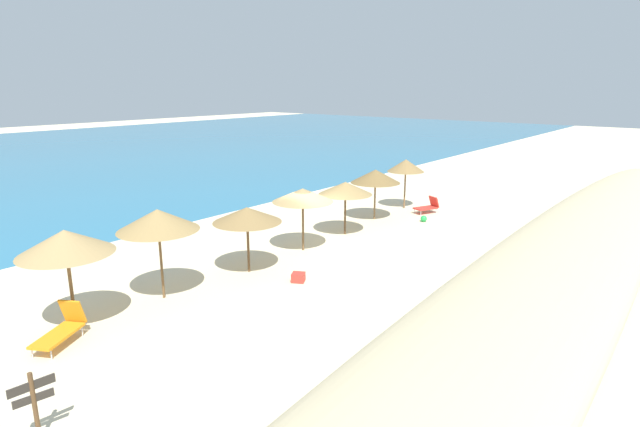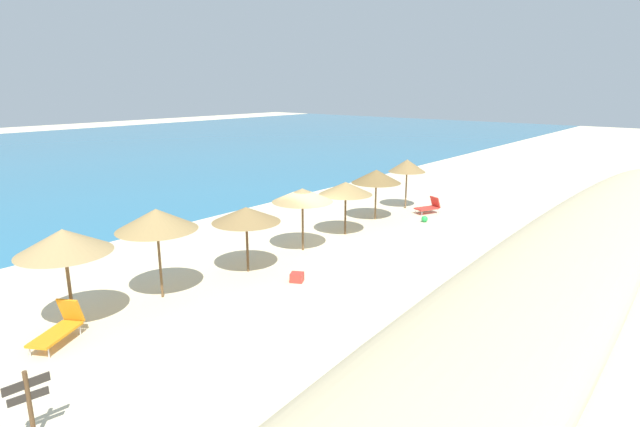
% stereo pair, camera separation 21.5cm
% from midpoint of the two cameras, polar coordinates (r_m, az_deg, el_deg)
% --- Properties ---
extents(ground_plane, '(160.00, 160.00, 0.00)m').
position_cam_midpoint_polar(ground_plane, '(21.58, -0.50, -4.01)').
color(ground_plane, beige).
extents(dune_ridge, '(53.03, 6.25, 1.60)m').
position_cam_midpoint_polar(dune_ridge, '(17.96, 24.27, -6.45)').
color(dune_ridge, beige).
rests_on(dune_ridge, ground_plane).
extents(beach_umbrella_0, '(2.57, 2.57, 2.94)m').
position_cam_midpoint_polar(beach_umbrella_0, '(15.61, -27.12, -2.88)').
color(beach_umbrella_0, brown).
rests_on(beach_umbrella_0, ground_plane).
extents(beach_umbrella_1, '(2.57, 2.57, 2.99)m').
position_cam_midpoint_polar(beach_umbrella_1, '(16.78, -18.15, -0.69)').
color(beach_umbrella_1, brown).
rests_on(beach_umbrella_1, ground_plane).
extents(beach_umbrella_2, '(2.52, 2.52, 2.47)m').
position_cam_midpoint_polar(beach_umbrella_2, '(18.59, -8.55, -0.15)').
color(beach_umbrella_2, brown).
rests_on(beach_umbrella_2, ground_plane).
extents(beach_umbrella_3, '(2.53, 2.53, 2.65)m').
position_cam_midpoint_polar(beach_umbrella_3, '(20.84, -2.25, 2.07)').
color(beach_umbrella_3, brown).
rests_on(beach_umbrella_3, ground_plane).
extents(beach_umbrella_4, '(2.47, 2.47, 2.48)m').
position_cam_midpoint_polar(beach_umbrella_4, '(23.18, 2.61, 2.86)').
color(beach_umbrella_4, brown).
rests_on(beach_umbrella_4, ground_plane).
extents(beach_umbrella_5, '(2.54, 2.54, 2.60)m').
position_cam_midpoint_polar(beach_umbrella_5, '(25.98, 6.03, 4.20)').
color(beach_umbrella_5, brown).
rests_on(beach_umbrella_5, ground_plane).
extents(beach_umbrella_6, '(2.05, 2.05, 2.77)m').
position_cam_midpoint_polar(beach_umbrella_6, '(28.63, 9.43, 5.35)').
color(beach_umbrella_6, brown).
rests_on(beach_umbrella_6, ground_plane).
extents(lounge_chair_0, '(1.47, 1.13, 0.88)m').
position_cam_midpoint_polar(lounge_chair_0, '(28.12, 11.84, 0.81)').
color(lounge_chair_0, red).
rests_on(lounge_chair_0, ground_plane).
extents(lounge_chair_1, '(1.71, 1.34, 1.06)m').
position_cam_midpoint_polar(lounge_chair_1, '(15.62, -27.42, -11.40)').
color(lounge_chair_1, orange).
rests_on(lounge_chair_1, ground_plane).
extents(wooden_signpost, '(0.84, 0.16, 1.51)m').
position_cam_midpoint_polar(wooden_signpost, '(11.71, -30.01, -17.81)').
color(wooden_signpost, brown).
rests_on(wooden_signpost, ground_plane).
extents(beach_ball, '(0.32, 0.32, 0.32)m').
position_cam_midpoint_polar(beach_ball, '(26.29, 11.37, -0.57)').
color(beach_ball, green).
rests_on(beach_ball, ground_plane).
extents(cooler_box, '(0.58, 0.59, 0.32)m').
position_cam_midpoint_polar(cooler_box, '(18.07, -2.80, -7.20)').
color(cooler_box, red).
rests_on(cooler_box, ground_plane).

